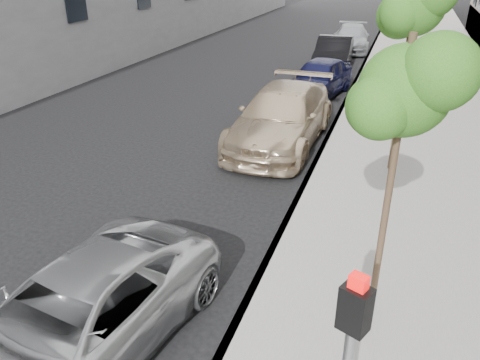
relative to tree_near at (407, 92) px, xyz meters
The scene contains 11 objects.
ground 5.32m from the tree_near, 155.05° to the right, with size 160.00×160.00×0.00m, color black.
sidewalk 22.86m from the tree_near, 87.27° to the left, with size 6.40×72.00×0.14m, color gray.
curb 22.92m from the tree_near, 95.21° to the left, with size 0.15×72.00×0.14m, color #9E9B93.
tree_near is the anchor object (origin of this frame).
tree_mid 6.52m from the tree_near, 90.00° to the left, with size 1.82×1.62×5.18m.
tree_far 13.00m from the tree_near, 90.00° to the left, with size 1.73×1.53×4.54m.
minivan 5.52m from the tree_near, 155.85° to the right, with size 2.34×5.07×1.41m, color #9FA1A4.
suv 9.03m from the tree_near, 113.96° to the left, with size 2.45×6.04×1.75m, color tan.
sedan_blue 14.43m from the tree_near, 103.66° to the left, with size 1.85×4.61×1.57m, color black.
sedan_black 19.65m from the tree_near, 100.55° to the left, with size 1.73×4.97×1.64m, color black.
sedan_rear 25.21m from the tree_near, 97.64° to the left, with size 2.14×5.26×1.53m, color gray.
Camera 1 is at (3.12, -4.53, 5.49)m, focal length 35.00 mm.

